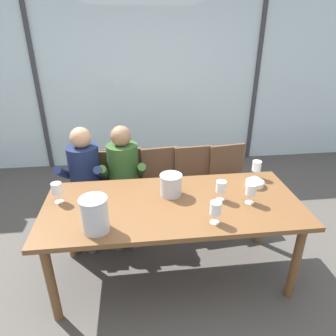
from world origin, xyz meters
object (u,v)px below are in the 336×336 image
object	(u,v)px
dining_table	(173,211)
person_olive_shirt	(123,176)
chair_center	(162,182)
wine_glass_spare_empty	(216,209)
person_navy_polo	(84,178)
chair_left_of_center	(124,183)
chair_near_curtain	(89,186)
tasting_bowl	(255,183)
wine_glass_by_left_taster	(251,190)
chair_right_of_center	(194,180)
wine_glass_by_right_taster	(57,189)
ice_bucket_secondary	(171,184)
wine_glass_near_bucket	(221,188)
chair_near_window_right	(229,178)
ice_bucket_primary	(95,214)
wine_glass_center_pour	(257,167)

from	to	relation	value
dining_table	person_olive_shirt	world-z (taller)	person_olive_shirt
chair_center	wine_glass_spare_empty	world-z (taller)	wine_glass_spare_empty
person_navy_polo	dining_table	bearing A→B (deg)	-36.10
chair_left_of_center	dining_table	bearing A→B (deg)	-64.52
chair_near_curtain	tasting_bowl	size ratio (longest dim) A/B	5.39
tasting_bowl	wine_glass_by_left_taster	distance (m)	0.32
chair_left_of_center	tasting_bowl	xyz separation A→B (m)	(1.20, -0.70, 0.30)
chair_right_of_center	wine_glass_by_right_taster	bearing A→B (deg)	-154.85
chair_right_of_center	wine_glass_by_right_taster	world-z (taller)	wine_glass_by_right_taster
tasting_bowl	ice_bucket_secondary	bearing A→B (deg)	-175.56
wine_glass_near_bucket	wine_glass_by_right_taster	distance (m)	1.33
chair_near_curtain	wine_glass_spare_empty	xyz separation A→B (m)	(1.08, -1.16, 0.39)
chair_near_window_right	ice_bucket_secondary	distance (m)	1.13
wine_glass_spare_empty	wine_glass_by_left_taster	bearing A→B (deg)	33.36
ice_bucket_primary	wine_glass_by_right_taster	bearing A→B (deg)	129.40
wine_glass_center_pour	wine_glass_spare_empty	size ratio (longest dim) A/B	1.00
chair_left_of_center	ice_bucket_secondary	size ratio (longest dim) A/B	4.53
ice_bucket_primary	ice_bucket_secondary	bearing A→B (deg)	36.13
dining_table	chair_right_of_center	bearing A→B (deg)	67.27
chair_near_window_right	person_olive_shirt	world-z (taller)	person_olive_shirt
chair_near_curtain	chair_left_of_center	distance (m)	0.39
wine_glass_by_left_taster	wine_glass_center_pour	size ratio (longest dim) A/B	1.00
wine_glass_near_bucket	wine_glass_spare_empty	xyz separation A→B (m)	(-0.13, -0.30, 0.00)
wine_glass_center_pour	tasting_bowl	bearing A→B (deg)	-113.45
tasting_bowl	wine_glass_by_left_taster	bearing A→B (deg)	-118.95
chair_right_of_center	wine_glass_by_right_taster	xyz separation A→B (m)	(-1.29, -0.74, 0.39)
ice_bucket_secondary	chair_near_window_right	bearing A→B (deg)	43.50
wine_glass_by_right_taster	person_navy_polo	bearing A→B (deg)	80.04
wine_glass_by_right_taster	wine_glass_center_pour	bearing A→B (deg)	7.05
wine_glass_near_bucket	tasting_bowl	bearing A→B (deg)	27.84
ice_bucket_primary	tasting_bowl	distance (m)	1.45
chair_center	ice_bucket_secondary	bearing A→B (deg)	-95.98
person_navy_polo	ice_bucket_primary	distance (m)	1.08
chair_center	wine_glass_center_pour	distance (m)	1.07
dining_table	wine_glass_by_left_taster	world-z (taller)	wine_glass_by_left_taster
ice_bucket_secondary	wine_glass_near_bucket	bearing A→B (deg)	-19.05
chair_left_of_center	person_navy_polo	world-z (taller)	person_navy_polo
chair_right_of_center	person_navy_polo	world-z (taller)	person_navy_polo
chair_near_curtain	ice_bucket_secondary	world-z (taller)	ice_bucket_secondary
chair_center	person_navy_polo	world-z (taller)	person_navy_polo
person_olive_shirt	wine_glass_near_bucket	world-z (taller)	person_olive_shirt
dining_table	chair_near_curtain	xyz separation A→B (m)	(-0.81, 0.86, -0.19)
person_navy_polo	chair_right_of_center	bearing A→B (deg)	11.79
person_navy_polo	wine_glass_by_right_taster	world-z (taller)	person_navy_polo
tasting_bowl	wine_glass_by_right_taster	xyz separation A→B (m)	(-1.70, -0.07, 0.09)
ice_bucket_secondary	tasting_bowl	world-z (taller)	ice_bucket_secondary
person_navy_polo	chair_near_window_right	bearing A→B (deg)	10.40
wine_glass_near_bucket	wine_glass_center_pour	distance (m)	0.56
chair_center	wine_glass_center_pour	world-z (taller)	wine_glass_center_pour
chair_center	wine_glass_near_bucket	bearing A→B (deg)	-71.47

